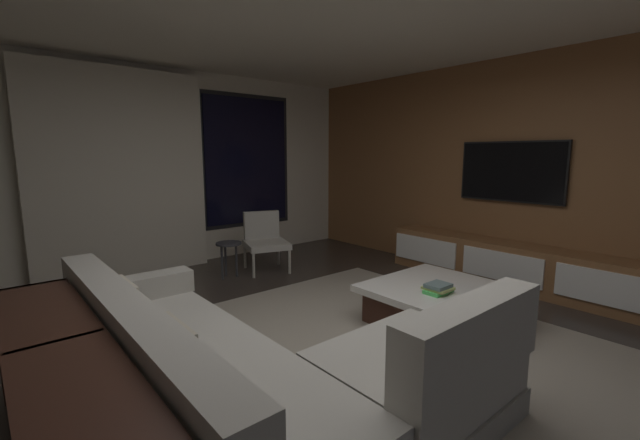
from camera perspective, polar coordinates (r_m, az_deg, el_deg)
floor at (r=3.22m, az=3.71°, el=-19.69°), size 9.20×9.20×0.00m
back_wall_with_window at (r=5.96m, az=-21.70°, el=6.47°), size 6.60×0.30×2.70m
media_wall at (r=5.43m, az=27.94°, el=5.92°), size 0.12×7.80×2.70m
area_rug at (r=3.39m, az=9.44°, el=-18.17°), size 3.20×3.80×0.01m
sectional_couch at (r=2.55m, az=-9.25°, el=-20.63°), size 1.98×2.50×0.82m
coffee_table at (r=3.98m, az=16.36°, el=-11.31°), size 1.16×1.16×0.36m
book_stack_on_coffee_table at (r=3.75m, az=16.13°, el=-9.13°), size 0.25×0.22×0.09m
accent_chair_near_window at (r=5.59m, az=-7.72°, el=-2.49°), size 0.68×0.70×0.78m
side_stool at (r=5.29m, az=-12.63°, el=-3.96°), size 0.32×0.32×0.46m
media_console at (r=5.34m, az=25.37°, el=-5.87°), size 0.46×3.10×0.52m
mounted_tv at (r=5.43m, az=25.06°, el=6.13°), size 0.05×1.25×0.72m
console_table_behind_couch at (r=2.35m, az=-32.12°, el=-21.19°), size 0.40×2.10×0.74m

